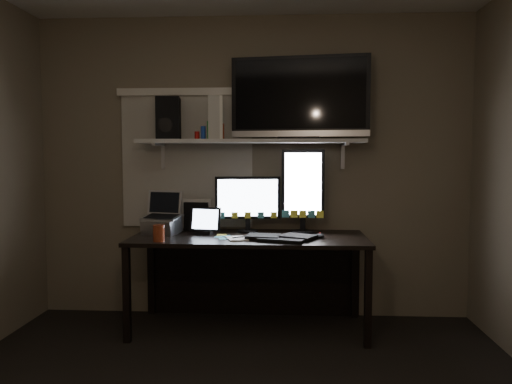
# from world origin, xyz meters

# --- Properties ---
(back_wall) EXTENTS (3.60, 0.00, 3.60)m
(back_wall) POSITION_xyz_m (0.00, 1.80, 1.25)
(back_wall) COLOR #6C614E
(back_wall) RESTS_ON floor
(window_blinds) EXTENTS (1.10, 0.02, 1.10)m
(window_blinds) POSITION_xyz_m (-0.55, 1.79, 1.30)
(window_blinds) COLOR beige
(window_blinds) RESTS_ON back_wall
(desk) EXTENTS (1.80, 0.75, 0.73)m
(desk) POSITION_xyz_m (0.00, 1.55, 0.55)
(desk) COLOR black
(desk) RESTS_ON floor
(wall_shelf) EXTENTS (1.80, 0.35, 0.03)m
(wall_shelf) POSITION_xyz_m (0.00, 1.62, 1.46)
(wall_shelf) COLOR beige
(wall_shelf) RESTS_ON back_wall
(monitor_landscape) EXTENTS (0.53, 0.11, 0.46)m
(monitor_landscape) POSITION_xyz_m (-0.03, 1.62, 0.96)
(monitor_landscape) COLOR black
(monitor_landscape) RESTS_ON desk
(monitor_portrait) EXTENTS (0.34, 0.08, 0.68)m
(monitor_portrait) POSITION_xyz_m (0.42, 1.61, 1.07)
(monitor_portrait) COLOR black
(monitor_portrait) RESTS_ON desk
(keyboard) EXTENTS (0.55, 0.35, 0.03)m
(keyboard) POSITION_xyz_m (0.24, 1.30, 0.75)
(keyboard) COLOR black
(keyboard) RESTS_ON desk
(mouse) EXTENTS (0.07, 0.10, 0.04)m
(mouse) POSITION_xyz_m (0.54, 1.37, 0.75)
(mouse) COLOR black
(mouse) RESTS_ON desk
(notepad) EXTENTS (0.19, 0.23, 0.01)m
(notepad) POSITION_xyz_m (-0.08, 1.27, 0.74)
(notepad) COLOR silver
(notepad) RESTS_ON desk
(tablet) EXTENTS (0.26, 0.15, 0.22)m
(tablet) POSITION_xyz_m (-0.35, 1.48, 0.84)
(tablet) COLOR black
(tablet) RESTS_ON desk
(file_sorter) EXTENTS (0.21, 0.12, 0.26)m
(file_sorter) POSITION_xyz_m (-0.45, 1.68, 0.86)
(file_sorter) COLOR black
(file_sorter) RESTS_ON desk
(laptop) EXTENTS (0.34, 0.30, 0.33)m
(laptop) POSITION_xyz_m (-0.70, 1.49, 0.90)
(laptop) COLOR silver
(laptop) RESTS_ON desk
(cup) EXTENTS (0.09, 0.09, 0.12)m
(cup) POSITION_xyz_m (-0.63, 1.15, 0.79)
(cup) COLOR maroon
(cup) RESTS_ON desk
(sticky_notes) EXTENTS (0.33, 0.25, 0.00)m
(sticky_notes) POSITION_xyz_m (-0.20, 1.37, 0.73)
(sticky_notes) COLOR #F0E941
(sticky_notes) RESTS_ON desk
(tv) EXTENTS (1.11, 0.34, 0.66)m
(tv) POSITION_xyz_m (0.39, 1.65, 1.81)
(tv) COLOR black
(tv) RESTS_ON wall_shelf
(game_console) EXTENTS (0.13, 0.29, 0.34)m
(game_console) POSITION_xyz_m (-0.28, 1.63, 1.65)
(game_console) COLOR beige
(game_console) RESTS_ON wall_shelf
(speaker) EXTENTS (0.21, 0.25, 0.34)m
(speaker) POSITION_xyz_m (-0.67, 1.64, 1.65)
(speaker) COLOR black
(speaker) RESTS_ON wall_shelf
(bottles) EXTENTS (0.24, 0.12, 0.15)m
(bottles) POSITION_xyz_m (-0.33, 1.59, 1.56)
(bottles) COLOR #A50F0C
(bottles) RESTS_ON wall_shelf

